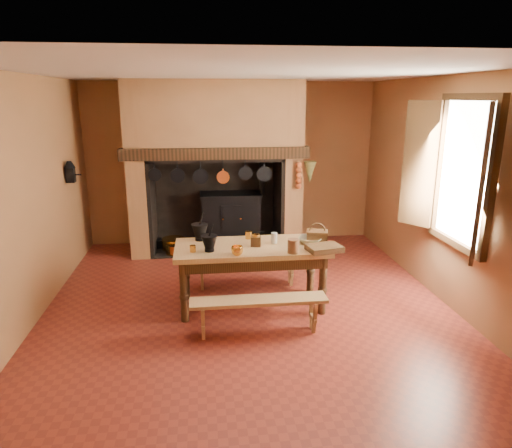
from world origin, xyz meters
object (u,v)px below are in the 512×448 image
at_px(iron_range, 231,218).
at_px(coffee_grinder, 256,240).
at_px(mixing_bowl, 310,240).
at_px(work_table, 252,255).
at_px(wicker_basket, 317,236).
at_px(bench_front, 259,308).

distance_m(iron_range, coffee_grinder, 2.54).
bearing_deg(mixing_bowl, coffee_grinder, -176.64).
distance_m(work_table, coffee_grinder, 0.20).
bearing_deg(wicker_basket, iron_range, 125.39).
bearing_deg(work_table, iron_range, 91.97).
distance_m(bench_front, wicker_basket, 1.25).
xyz_separation_m(iron_range, work_table, (0.09, -2.49, 0.19)).
bearing_deg(iron_range, work_table, -88.03).
bearing_deg(wicker_basket, bench_front, -122.60).
distance_m(coffee_grinder, mixing_bowl, 0.68).
bearing_deg(mixing_bowl, work_table, -178.36).
bearing_deg(work_table, coffee_grinder, -19.99).
height_order(bench_front, coffee_grinder, coffee_grinder).
bearing_deg(bench_front, coffee_grinder, 85.66).
relative_size(coffee_grinder, wicker_basket, 0.62).
bearing_deg(iron_range, mixing_bowl, -71.68).
height_order(work_table, mixing_bowl, mixing_bowl).
bearing_deg(bench_front, iron_range, 91.54).
xyz_separation_m(iron_range, coffee_grinder, (0.14, -2.51, 0.39)).
bearing_deg(coffee_grinder, iron_range, 104.30).
xyz_separation_m(bench_front, wicker_basket, (0.82, 0.75, 0.56)).
xyz_separation_m(mixing_bowl, wicker_basket, (0.09, 0.02, 0.04)).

